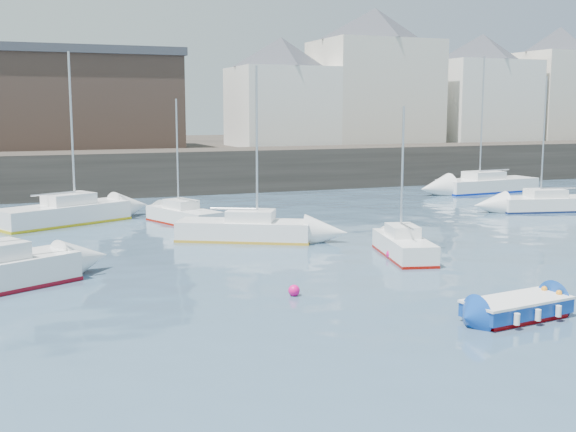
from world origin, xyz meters
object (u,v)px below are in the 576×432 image
object	(u,v)px
sailboat_d	(549,203)
sailboat_h	(64,213)
sailboat_b	(245,229)
buoy_mid	(391,259)
sailboat_g	(487,184)
sailboat_f	(184,215)
sailboat_c	(404,246)
blue_dinghy	(517,307)
buoy_far	(267,237)
buoy_near	(294,296)

from	to	relation	value
sailboat_d	sailboat_h	distance (m)	27.17
sailboat_b	buoy_mid	size ratio (longest dim) A/B	18.64
sailboat_d	sailboat_g	world-z (taller)	sailboat_g
sailboat_f	buoy_mid	distance (m)	12.94
sailboat_c	sailboat_f	xyz separation A→B (m)	(-6.26, 11.50, -0.01)
buoy_mid	sailboat_b	bearing A→B (deg)	124.86
sailboat_b	sailboat_d	xyz separation A→B (m)	(19.43, 2.55, -0.04)
blue_dinghy	sailboat_g	bearing A→B (deg)	54.68
sailboat_h	buoy_far	bearing A→B (deg)	-41.20
buoy_near	buoy_far	bearing A→B (deg)	74.83
sailboat_b	sailboat_g	world-z (taller)	sailboat_g
blue_dinghy	buoy_far	size ratio (longest dim) A/B	9.72
sailboat_d	buoy_far	world-z (taller)	sailboat_d
sailboat_d	sailboat_h	xyz separation A→B (m)	(-26.65, 5.30, 0.10)
sailboat_c	buoy_far	size ratio (longest dim) A/B	17.47
sailboat_c	sailboat_d	size ratio (longest dim) A/B	0.78
sailboat_c	buoy_near	size ratio (longest dim) A/B	16.18
blue_dinghy	sailboat_c	bearing A→B (deg)	80.39
sailboat_h	buoy_far	xyz separation A→B (m)	(8.43, -7.38, -0.57)
blue_dinghy	sailboat_h	xyz separation A→B (m)	(-10.52, 22.41, 0.23)
sailboat_g	buoy_mid	bearing A→B (deg)	-135.03
blue_dinghy	sailboat_c	world-z (taller)	sailboat_c
sailboat_c	buoy_mid	distance (m)	0.79
sailboat_h	sailboat_d	bearing A→B (deg)	-11.24
sailboat_c	buoy_mid	bearing A→B (deg)	-168.02
blue_dinghy	sailboat_f	distance (m)	20.80
sailboat_f	buoy_far	world-z (taller)	sailboat_f
sailboat_f	buoy_near	world-z (taller)	sailboat_f
blue_dinghy	buoy_near	distance (m)	6.79
sailboat_b	buoy_far	world-z (taller)	sailboat_b
sailboat_d	buoy_near	xyz separation A→B (m)	(-21.02, -12.42, -0.47)
buoy_mid	sailboat_h	bearing A→B (deg)	129.46
sailboat_d	sailboat_g	size ratio (longest dim) A/B	0.81
blue_dinghy	sailboat_f	xyz separation A→B (m)	(-4.79, 20.24, 0.11)
sailboat_b	sailboat_c	world-z (taller)	sailboat_b
blue_dinghy	buoy_far	distance (m)	15.18
sailboat_d	buoy_near	distance (m)	24.42
sailboat_g	buoy_near	xyz separation A→B (m)	(-23.67, -21.81, -0.54)
blue_dinghy	sailboat_d	bearing A→B (deg)	46.70
sailboat_h	sailboat_c	bearing A→B (deg)	-48.75
sailboat_f	sailboat_h	bearing A→B (deg)	159.20
blue_dinghy	sailboat_b	bearing A→B (deg)	102.77
sailboat_h	buoy_near	world-z (taller)	sailboat_h
sailboat_d	sailboat_c	bearing A→B (deg)	-150.23
blue_dinghy	sailboat_d	xyz separation A→B (m)	(16.13, 17.12, 0.13)
sailboat_c	sailboat_f	size ratio (longest dim) A/B	0.94
blue_dinghy	sailboat_c	distance (m)	8.86
blue_dinghy	sailboat_d	size ratio (longest dim) A/B	0.43
buoy_mid	buoy_near	bearing A→B (deg)	-145.81
buoy_far	buoy_near	bearing A→B (deg)	-105.17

